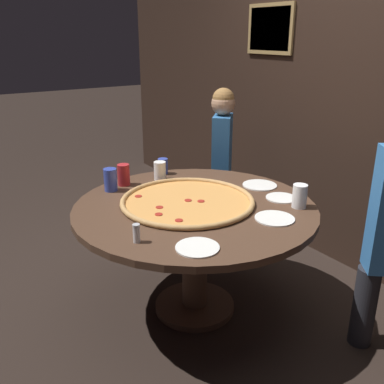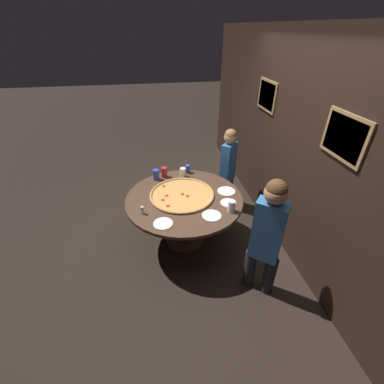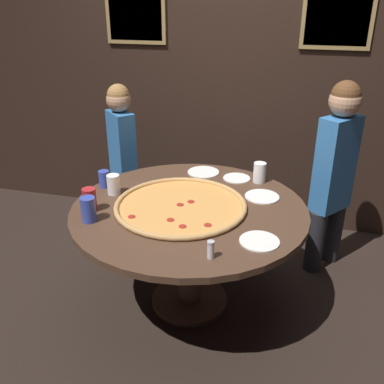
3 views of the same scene
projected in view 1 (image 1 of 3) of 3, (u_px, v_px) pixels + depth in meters
The scene contains 15 objects.
ground_plane at pixel (195, 308), 2.85m from camera, with size 24.00×24.00×0.00m, color black.
back_wall at pixel (348, 94), 3.09m from camera, with size 6.40×0.08×2.60m.
dining_table at pixel (195, 226), 2.64m from camera, with size 1.47×1.47×0.74m.
giant_pizza at pixel (187, 201), 2.61m from camera, with size 0.82×0.82×0.03m.
drink_cup_front_edge at pixel (110, 180), 2.80m from camera, with size 0.09×0.09×0.15m, color #384CB7.
drink_cup_beside_pizza at pixel (163, 166), 3.14m from camera, with size 0.07×0.07×0.12m, color #384CB7.
drink_cup_far_right at pixel (160, 171), 3.01m from camera, with size 0.08×0.08×0.13m, color white.
drink_cup_far_left at pixel (300, 196), 2.53m from camera, with size 0.09×0.09×0.14m, color white.
drink_cup_near_right at pixel (124, 175), 2.90m from camera, with size 0.08×0.08×0.15m, color #B22328.
white_plate_left_side at pixel (275, 218), 2.39m from camera, with size 0.22×0.22×0.01m, color white.
white_plate_right_side at pixel (281, 198), 2.69m from camera, with size 0.19×0.19×0.01m, color white.
white_plate_far_back at pixel (260, 185), 2.91m from camera, with size 0.23×0.23×0.01m, color white.
white_plate_near_front at pixel (197, 247), 2.06m from camera, with size 0.22×0.22×0.01m, color white.
condiment_shaker at pixel (136, 233), 2.11m from camera, with size 0.04×0.04×0.10m.
diner_far_right at pixel (222, 156), 3.63m from camera, with size 0.32×0.31×1.31m.
Camera 1 is at (1.98, -1.35, 1.71)m, focal length 40.00 mm.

